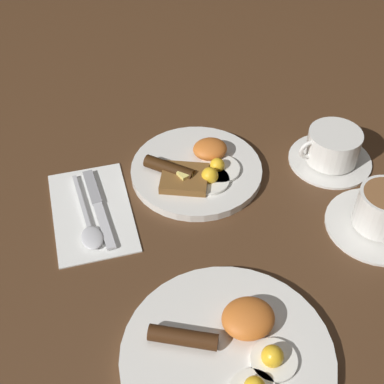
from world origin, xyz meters
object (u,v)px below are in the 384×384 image
Objects in this scene: teacup_near at (332,149)px; breakfast_plate_far at (230,353)px; teacup_far at (381,214)px; knife at (97,203)px; breakfast_plate_near at (197,169)px; spoon at (90,229)px.

breakfast_plate_far is at bearing 45.27° from teacup_near.
knife is at bearing -22.94° from teacup_far.
breakfast_plate_far is 1.52× the size of knife.
teacup_far is (-0.24, 0.20, 0.02)m from breakfast_plate_near.
teacup_far is at bearing 139.82° from breakfast_plate_near.
teacup_near is at bearing 85.78° from knife.
teacup_far reaches higher than spoon.
breakfast_plate_far reaches higher than spoon.
breakfast_plate_far is 1.69× the size of teacup_far.
teacup_far reaches higher than breakfast_plate_near.
breakfast_plate_far is at bearing 79.38° from breakfast_plate_near.
teacup_far is at bearing 72.10° from spoon.
teacup_near is at bearing -90.24° from teacup_far.
breakfast_plate_near reaches higher than knife.
knife is at bearing 156.37° from spoon.
breakfast_plate_near is 1.26× the size of knife.
knife is 1.05× the size of spoon.
knife is (0.42, -0.18, -0.02)m from teacup_far.
breakfast_plate_near is 1.32× the size of spoon.
breakfast_plate_near is at bearing -100.62° from breakfast_plate_far.
breakfast_plate_near is 0.25m from teacup_near.
spoon is (0.45, 0.04, -0.02)m from teacup_near.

